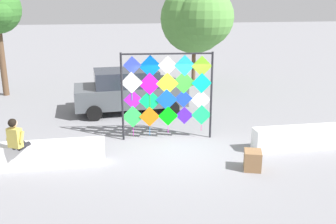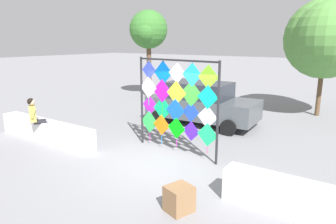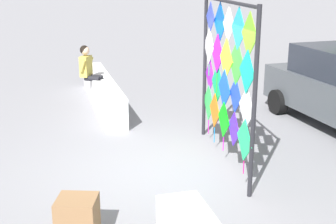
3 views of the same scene
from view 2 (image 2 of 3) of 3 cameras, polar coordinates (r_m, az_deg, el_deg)
name	(u,v)px [view 2 (image 2 of 3)]	position (r m, az deg, el deg)	size (l,w,h in m)	color
ground	(157,166)	(8.57, -2.12, -10.13)	(120.00, 120.00, 0.00)	gray
plaza_ledge_left	(46,131)	(11.35, -21.89, -3.30)	(4.49, 0.52, 0.71)	white
kite_display_rack	(176,99)	(9.14, 1.48, 2.39)	(2.97, 0.35, 2.89)	#232328
seated_vendor	(37,117)	(11.06, -23.32, -0.80)	(0.67, 0.75, 1.56)	black
parked_car	(201,103)	(12.69, 6.26, 1.68)	(4.57, 2.34, 1.74)	#4C5156
cardboard_box_large	(179,199)	(6.41, 2.09, -15.90)	(0.46, 0.51, 0.54)	olive
tree_far_right	(326,37)	(15.40, 27.48, 12.31)	(3.52, 4.46, 5.24)	brown
tree_broadleaf	(148,30)	(18.68, -3.70, 15.09)	(2.25, 2.27, 5.17)	brown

